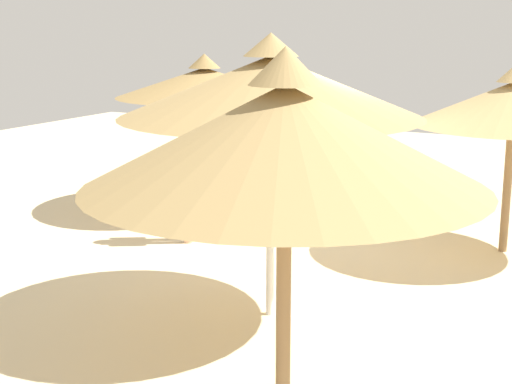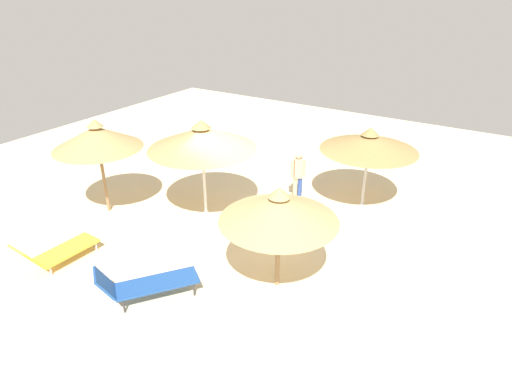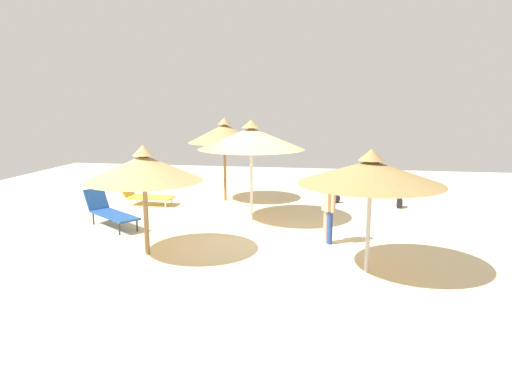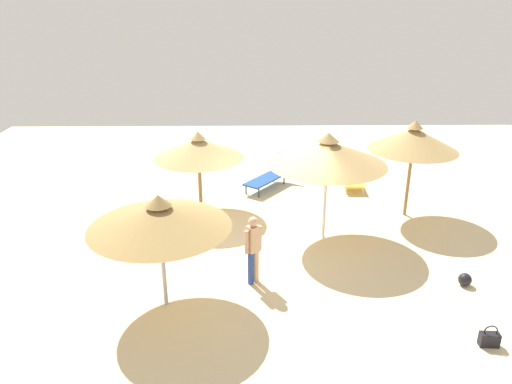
# 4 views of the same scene
# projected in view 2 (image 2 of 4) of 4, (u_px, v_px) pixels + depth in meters

# --- Properties ---
(ground) EXTENTS (24.00, 24.00, 0.10)m
(ground) POSITION_uv_depth(u_px,v_px,m) (249.00, 221.00, 12.17)
(ground) COLOR beige
(parasol_umbrella_far_right) EXTENTS (2.93, 2.93, 2.79)m
(parasol_umbrella_far_right) POSITION_uv_depth(u_px,v_px,m) (202.00, 138.00, 11.45)
(parasol_umbrella_far_right) COLOR white
(parasol_umbrella_far_right) RESTS_ON ground
(parasol_umbrella_near_left) EXTENTS (2.49, 2.49, 2.38)m
(parasol_umbrella_near_left) POSITION_uv_depth(u_px,v_px,m) (279.00, 209.00, 8.75)
(parasol_umbrella_near_left) COLOR olive
(parasol_umbrella_near_left) RESTS_ON ground
(parasol_umbrella_far_left) EXTENTS (2.75, 2.75, 2.41)m
(parasol_umbrella_far_left) POSITION_uv_depth(u_px,v_px,m) (369.00, 142.00, 12.10)
(parasol_umbrella_far_left) COLOR #B2B2B7
(parasol_umbrella_far_left) RESTS_ON ground
(parasol_umbrella_near_right) EXTENTS (2.41, 2.41, 2.76)m
(parasol_umbrella_near_right) POSITION_uv_depth(u_px,v_px,m) (97.00, 137.00, 11.66)
(parasol_umbrella_near_right) COLOR olive
(parasol_umbrella_near_right) RESTS_ON ground
(lounge_chair_back) EXTENTS (1.99, 1.69, 0.90)m
(lounge_chair_back) POSITION_uv_depth(u_px,v_px,m) (144.00, 284.00, 8.95)
(lounge_chair_back) COLOR #1E478C
(lounge_chair_back) RESTS_ON ground
(lounge_chair_edge) EXTENTS (1.88, 0.71, 0.88)m
(lounge_chair_edge) POSITION_uv_depth(u_px,v_px,m) (55.00, 252.00, 10.09)
(lounge_chair_edge) COLOR gold
(lounge_chair_edge) RESTS_ON ground
(person_standing_front) EXTENTS (0.32, 0.37, 1.58)m
(person_standing_front) POSITION_uv_depth(u_px,v_px,m) (298.00, 174.00, 12.84)
(person_standing_front) COLOR navy
(person_standing_front) RESTS_ON ground
(handbag) EXTENTS (0.18, 0.35, 0.44)m
(handbag) POSITION_uv_depth(u_px,v_px,m) (226.00, 149.00, 16.80)
(handbag) COLOR black
(handbag) RESTS_ON ground
(beach_ball) EXTENTS (0.28, 0.28, 0.28)m
(beach_ball) POSITION_uv_depth(u_px,v_px,m) (186.00, 164.00, 15.48)
(beach_ball) COLOR black
(beach_ball) RESTS_ON ground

